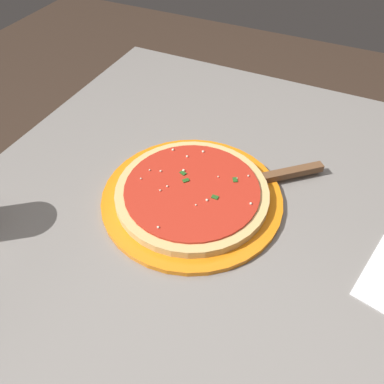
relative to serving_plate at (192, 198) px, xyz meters
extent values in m
plane|color=#38281E|center=(0.05, 0.05, -0.78)|extent=(5.00, 5.00, 0.00)
cube|color=black|center=(-0.35, 0.43, -0.41)|extent=(0.06, 0.06, 0.74)
cube|color=gray|center=(0.05, 0.05, -0.02)|extent=(0.96, 0.91, 0.03)
cylinder|color=orange|center=(0.00, 0.00, 0.00)|extent=(0.34, 0.34, 0.01)
cylinder|color=#DBB26B|center=(0.00, 0.00, 0.01)|extent=(0.28, 0.28, 0.02)
cylinder|color=red|center=(0.00, 0.00, 0.02)|extent=(0.25, 0.25, 0.00)
sphere|color=#EFEACC|center=(0.11, 0.01, 0.03)|extent=(0.00, 0.00, 0.00)
sphere|color=#EFEACC|center=(0.07, 0.06, 0.03)|extent=(0.00, 0.00, 0.00)
sphere|color=#EFEACC|center=(-0.10, -0.02, 0.03)|extent=(0.00, 0.00, 0.00)
sphere|color=#EFEACC|center=(-0.03, 0.03, 0.03)|extent=(0.01, 0.01, 0.01)
sphere|color=#EFEACC|center=(-0.08, 0.08, 0.03)|extent=(0.01, 0.01, 0.01)
sphere|color=#EFEACC|center=(-0.09, 0.01, 0.03)|extent=(0.00, 0.00, 0.00)
sphere|color=#EFEACC|center=(0.02, -0.04, 0.03)|extent=(0.00, 0.00, 0.00)
sphere|color=#EFEACC|center=(-0.04, -0.02, 0.03)|extent=(0.00, 0.00, 0.00)
sphere|color=#EFEACC|center=(0.04, -0.02, 0.03)|extent=(0.00, 0.00, 0.00)
sphere|color=#EFEACC|center=(-0.05, 0.07, 0.03)|extent=(0.00, 0.00, 0.00)
sphere|color=#EFEACC|center=(-0.05, -0.03, 0.03)|extent=(0.00, 0.00, 0.00)
sphere|color=#EFEACC|center=(0.08, 0.07, 0.03)|extent=(0.00, 0.00, 0.00)
sphere|color=#EFEACC|center=(-0.07, 0.01, 0.03)|extent=(0.00, 0.00, 0.00)
sphere|color=#EFEACC|center=(0.03, 0.04, 0.03)|extent=(0.00, 0.00, 0.00)
sphere|color=#EFEACC|center=(-0.01, -0.11, 0.03)|extent=(0.00, 0.00, 0.00)
sphere|color=#EFEACC|center=(-0.02, 0.10, 0.03)|extent=(0.00, 0.00, 0.00)
cube|color=#23561E|center=(0.05, 0.00, 0.03)|extent=(0.01, 0.01, 0.00)
cube|color=#23561E|center=(-0.02, 0.01, 0.03)|extent=(0.01, 0.01, 0.00)
cube|color=#23561E|center=(-0.03, 0.03, 0.03)|extent=(0.01, 0.01, 0.00)
cube|color=#23561E|center=(0.06, 0.05, 0.03)|extent=(0.01, 0.01, 0.00)
cube|color=silver|center=(0.07, 0.06, 0.01)|extent=(0.11, 0.11, 0.00)
cube|color=brown|center=(0.15, 0.13, 0.01)|extent=(0.11, 0.10, 0.01)
camera|label=1|loc=(0.22, -0.46, 0.53)|focal=36.83mm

